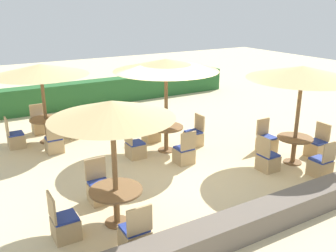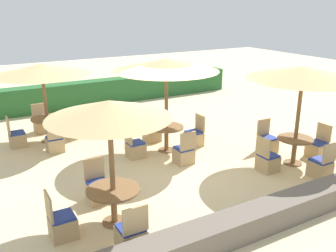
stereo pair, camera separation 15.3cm
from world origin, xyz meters
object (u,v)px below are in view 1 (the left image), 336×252
Objects in this scene: patio_chair_center_north at (151,133)px; patio_chair_center_south at (184,154)px; parasol_center at (166,65)px; patio_chair_center_west at (135,148)px; parasol_front_right at (303,73)px; patio_chair_front_right_south at (321,166)px; patio_chair_center_east at (194,137)px; patio_chair_back_left_west at (16,139)px; patio_chair_front_right_north at (266,142)px; round_table_back_left at (46,124)px; round_table_front_left at (116,197)px; round_table_center at (166,132)px; patio_chair_front_right_west at (268,161)px; patio_chair_back_left_east at (76,129)px; patio_chair_front_left_west at (65,226)px; parasol_back_left at (40,70)px; patio_chair_back_left_south at (54,144)px; patio_chair_front_left_north at (100,190)px; parasol_front_left at (112,110)px; patio_chair_front_left_south at (135,237)px; patio_chair_front_right_east at (316,147)px; round_table_front_right at (294,144)px; patio_chair_back_left_north at (40,125)px.

patio_chair_center_south is (-0.04, -1.96, 0.00)m from patio_chair_center_north.
parasol_center is 2.43m from patio_chair_center_west.
parasol_front_right is 2.99× the size of patio_chair_front_right_south.
patio_chair_back_left_west is at bearing 61.26° from patio_chair_center_east.
patio_chair_front_right_north is at bearing -11.15° from patio_chair_center_south.
patio_chair_center_north and patio_chair_center_west have the same top height.
parasol_center reaches higher than patio_chair_front_right_north.
round_table_back_left is 1.03× the size of patio_chair_center_north.
round_table_back_left is at bearing -28.84° from patio_chair_center_north.
round_table_front_left is 1.04× the size of round_table_center.
patio_chair_back_left_east is (-3.41, 4.98, 0.00)m from patio_chair_front_right_west.
patio_chair_front_left_west is 0.33× the size of parasol_back_left.
patio_chair_front_right_west is 0.32× the size of parasol_center.
patio_chair_back_left_south is 0.32× the size of parasol_center.
patio_chair_back_left_east is 3.96m from patio_chair_center_south.
patio_chair_front_left_north is 1.00× the size of patio_chair_back_left_west.
patio_chair_front_right_south and patio_chair_back_left_south have the same top height.
patio_chair_center_north is 1.96m from patio_chair_center_south.
patio_chair_back_left_east is at bearing 90.72° from patio_chair_back_left_west.
parasol_back_left reaches higher than patio_chair_back_left_east.
patio_chair_center_north is (2.72, 3.70, -2.02)m from parasol_front_left.
patio_chair_back_left_south reaches higher than round_table_front_left.
patio_chair_back_left_west is 1.00× the size of patio_chair_center_east.
patio_chair_center_north is at bearing 53.63° from round_table_front_left.
parasol_front_right is at bearing 12.97° from patio_chair_front_left_south.
parasol_back_left is (-0.08, 4.25, 1.97)m from patio_chair_front_left_north.
patio_chair_back_left_south is at bearing 91.31° from round_table_front_left.
patio_chair_front_right_east is 5.05m from patio_chair_center_west.
patio_chair_back_left_west is 1.00× the size of patio_chair_center_north.
patio_chair_front_right_south reaches higher than round_table_center.
round_table_front_left is at bearing -134.67° from parasol_center.
patio_chair_front_left_south is (-5.26, -1.21, -2.17)m from parasol_front_right.
patio_chair_back_left_north reaches higher than round_table_front_right.
parasol_center is at bearing 89.52° from patio_chair_center_north.
patio_chair_front_left_south is 1.91m from patio_chair_front_left_north.
patio_chair_center_south is 1.36m from patio_chair_center_east.
parasol_front_right is at bearing 125.86° from patio_chair_center_north.
parasol_front_left is 5.02m from patio_chair_center_north.
round_table_back_left is (-5.22, 5.85, 0.30)m from patio_chair_front_right_south.
parasol_front_left is 5.70m from patio_chair_back_left_east.
patio_chair_front_right_north and patio_chair_center_east have the same top height.
patio_chair_front_right_north reaches higher than round_table_front_left.
parasol_center is (2.70, 1.77, 2.22)m from patio_chair_front_left_north.
patio_chair_center_east is 1.93m from patio_chair_center_west.
parasol_center is at bearing -28.21° from patio_chair_back_left_south.
patio_chair_back_left_north is at bearing 90.08° from patio_chair_front_left_south.
parasol_back_left is 2.99× the size of patio_chair_back_left_east.
round_table_front_right is 0.99× the size of patio_chair_center_north.
round_table_front_left is 5.23m from round_table_back_left.
patio_chair_center_south is (-1.58, 1.46, 0.00)m from patio_chair_front_right_west.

